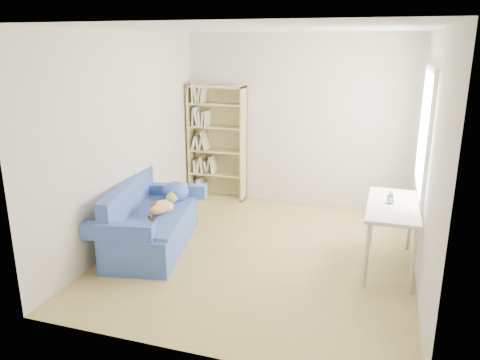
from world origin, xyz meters
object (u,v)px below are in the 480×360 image
pen_cup (390,199)px  desk (393,211)px  bookshelf (217,148)px  sofa (151,222)px

pen_cup → desk: bearing=-17.8°
bookshelf → desk: 3.22m
bookshelf → desk: bearing=-32.5°
sofa → bookshelf: bookshelf is taller
desk → pen_cup: (-0.04, 0.01, 0.13)m
desk → pen_cup: 0.14m
bookshelf → pen_cup: bearing=-32.6°
desk → bookshelf: bearing=147.5°
pen_cup → sofa: bearing=-173.3°
bookshelf → desk: bookshelf is taller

